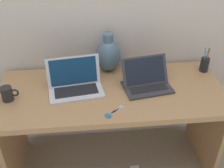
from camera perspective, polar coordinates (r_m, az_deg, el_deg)
The scene contains 9 objects.
ground_plane at distance 2.32m, azimuth 0.00°, elevation -15.83°, with size 6.00×6.00×0.00m, color gray.
back_wall at distance 1.95m, azimuth -1.12°, elevation 16.89°, with size 4.40×0.04×2.40m, color beige.
desk at distance 1.93m, azimuth 0.00°, elevation -4.91°, with size 1.52×0.66×0.71m.
laptop_left at distance 1.83m, azimuth -7.72°, elevation 0.41°, with size 0.38×0.26×0.21m.
laptop_right at distance 1.86m, azimuth 7.10°, elevation 0.88°, with size 0.34×0.27×0.19m.
green_vase at distance 2.00m, azimuth -0.77°, elevation 6.09°, with size 0.18×0.18×0.29m.
coffee_mug at distance 1.84m, azimuth -20.90°, elevation -1.90°, with size 0.11×0.07×0.09m.
pen_cup at distance 2.13m, azimuth 18.69°, elevation 3.93°, with size 0.06×0.06×0.19m.
scissors at distance 1.64m, azimuth -0.14°, elevation -6.12°, with size 0.13×0.11×0.01m.
Camera 1 is at (-0.15, -1.49, 1.77)m, focal length 44.00 mm.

